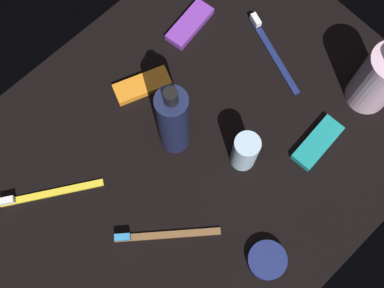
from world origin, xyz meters
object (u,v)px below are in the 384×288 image
toothbrush_yellow (45,194)px  snack_bar_purple (190,24)px  deodorant_stick (245,152)px  toothbrush_brown (161,235)px  snack_bar_teal (318,143)px  bodywash_bottle (379,79)px  cream_tin_left (267,260)px  lotion_bottle (173,122)px  snack_bar_orange (142,85)px  toothbrush_navy (271,49)px

toothbrush_yellow → snack_bar_purple: (41.00, 6.77, 0.14)cm
deodorant_stick → toothbrush_brown: 19.99cm
snack_bar_teal → bodywash_bottle: bearing=-3.9°
cream_tin_left → lotion_bottle: bearing=82.2°
lotion_bottle → toothbrush_yellow: size_ratio=1.32×
bodywash_bottle → deodorant_stick: size_ratio=1.75×
lotion_bottle → snack_bar_purple: 24.85cm
deodorant_stick → snack_bar_teal: bearing=-31.9°
snack_bar_orange → deodorant_stick: bearing=-60.6°
snack_bar_purple → snack_bar_teal: bearing=-99.1°
toothbrush_brown → snack_bar_orange: bearing=54.5°
bodywash_bottle → snack_bar_teal: 15.04cm
cream_tin_left → toothbrush_brown: bearing=123.0°
toothbrush_brown → snack_bar_teal: toothbrush_brown is taller
toothbrush_navy → snack_bar_teal: (-7.59, -18.64, 0.14)cm
toothbrush_navy → cream_tin_left: bearing=-137.5°
deodorant_stick → bodywash_bottle: bearing=-15.8°
bodywash_bottle → toothbrush_navy: (-5.95, 18.50, -6.68)cm
lotion_bottle → snack_bar_orange: lotion_bottle is taller
toothbrush_navy → toothbrush_brown: size_ratio=1.20×
snack_bar_purple → snack_bar_orange: size_ratio=1.00×
toothbrush_yellow → cream_tin_left: bearing=-60.2°
snack_bar_teal → snack_bar_purple: (0.04, 33.11, 0.00)cm
snack_bar_orange → snack_bar_purple: bearing=32.6°
snack_bar_purple → toothbrush_brown: bearing=-149.5°
snack_bar_teal → deodorant_stick: bearing=143.6°
lotion_bottle → cream_tin_left: bearing=-97.8°
bodywash_bottle → snack_bar_orange: (-28.72, 29.72, -6.54)cm
deodorant_stick → toothbrush_navy: 22.74cm
toothbrush_navy → snack_bar_purple: 16.32cm
toothbrush_yellow → bodywash_bottle: bearing=-25.7°
snack_bar_orange → lotion_bottle: bearing=-82.1°
lotion_bottle → cream_tin_left: lotion_bottle is taller
snack_bar_orange → cream_tin_left: cream_tin_left is taller
toothbrush_navy → toothbrush_yellow: size_ratio=1.10×
bodywash_bottle → toothbrush_navy: 20.55cm
toothbrush_yellow → snack_bar_purple: toothbrush_yellow is taller
snack_bar_purple → cream_tin_left: bearing=-126.6°
lotion_bottle → toothbrush_navy: lotion_bottle is taller
snack_bar_orange → cream_tin_left: size_ratio=1.60×
snack_bar_teal → toothbrush_yellow: bearing=142.7°
bodywash_bottle → cream_tin_left: (-34.89, -8.04, -6.29)cm
toothbrush_yellow → toothbrush_brown: bearing=-63.0°
toothbrush_yellow → snack_bar_purple: bearing=9.4°
bodywash_bottle → toothbrush_brown: 45.85cm
toothbrush_navy → toothbrush_brown: same height
toothbrush_navy → snack_bar_orange: bearing=153.8°
lotion_bottle → snack_bar_purple: lotion_bottle is taller
deodorant_stick → snack_bar_teal: 14.29cm
deodorant_stick → toothbrush_yellow: deodorant_stick is taller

